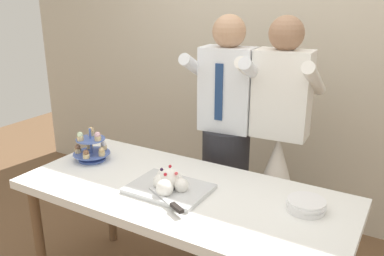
{
  "coord_description": "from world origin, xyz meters",
  "views": [
    {
      "loc": [
        1.03,
        -1.64,
        1.77
      ],
      "look_at": [
        -0.02,
        0.15,
        1.07
      ],
      "focal_mm": 37.45,
      "sensor_mm": 36.0,
      "label": 1
    }
  ],
  "objects_px": {
    "person_groom": "(226,153)",
    "person_bride": "(276,184)",
    "dessert_table": "(182,201)",
    "main_cake_tray": "(169,185)",
    "cupcake_stand": "(91,148)",
    "plate_stack": "(306,205)"
  },
  "relations": [
    {
      "from": "dessert_table",
      "to": "main_cake_tray",
      "type": "relative_size",
      "value": 4.28
    },
    {
      "from": "dessert_table",
      "to": "cupcake_stand",
      "type": "relative_size",
      "value": 7.83
    },
    {
      "from": "person_groom",
      "to": "dessert_table",
      "type": "bearing_deg",
      "value": -85.38
    },
    {
      "from": "plate_stack",
      "to": "person_groom",
      "type": "height_order",
      "value": "person_groom"
    },
    {
      "from": "main_cake_tray",
      "to": "person_groom",
      "type": "xyz_separation_m",
      "value": [
        -0.01,
        0.71,
        -0.07
      ]
    },
    {
      "from": "cupcake_stand",
      "to": "person_groom",
      "type": "distance_m",
      "value": 0.89
    },
    {
      "from": "person_groom",
      "to": "person_bride",
      "type": "xyz_separation_m",
      "value": [
        0.35,
        0.05,
        -0.16
      ]
    },
    {
      "from": "main_cake_tray",
      "to": "person_bride",
      "type": "distance_m",
      "value": 0.86
    },
    {
      "from": "dessert_table",
      "to": "plate_stack",
      "type": "distance_m",
      "value": 0.65
    },
    {
      "from": "person_groom",
      "to": "person_bride",
      "type": "distance_m",
      "value": 0.39
    },
    {
      "from": "plate_stack",
      "to": "person_groom",
      "type": "bearing_deg",
      "value": 142.21
    },
    {
      "from": "cupcake_stand",
      "to": "plate_stack",
      "type": "height_order",
      "value": "cupcake_stand"
    },
    {
      "from": "person_groom",
      "to": "person_bride",
      "type": "bearing_deg",
      "value": 7.79
    },
    {
      "from": "main_cake_tray",
      "to": "person_groom",
      "type": "height_order",
      "value": "person_groom"
    },
    {
      "from": "dessert_table",
      "to": "main_cake_tray",
      "type": "bearing_deg",
      "value": -130.71
    },
    {
      "from": "main_cake_tray",
      "to": "plate_stack",
      "type": "height_order",
      "value": "main_cake_tray"
    },
    {
      "from": "cupcake_stand",
      "to": "dessert_table",
      "type": "bearing_deg",
      "value": -4.52
    },
    {
      "from": "plate_stack",
      "to": "person_groom",
      "type": "relative_size",
      "value": 0.12
    },
    {
      "from": "dessert_table",
      "to": "person_groom",
      "type": "relative_size",
      "value": 1.08
    },
    {
      "from": "dessert_table",
      "to": "cupcake_stand",
      "type": "height_order",
      "value": "cupcake_stand"
    },
    {
      "from": "dessert_table",
      "to": "cupcake_stand",
      "type": "distance_m",
      "value": 0.72
    },
    {
      "from": "main_cake_tray",
      "to": "plate_stack",
      "type": "distance_m",
      "value": 0.7
    }
  ]
}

